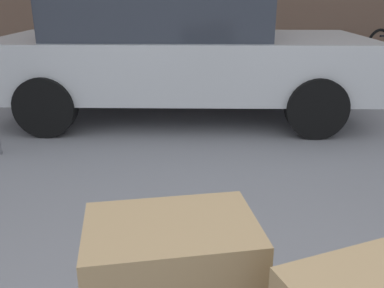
{
  "coord_description": "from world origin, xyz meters",
  "views": [
    {
      "loc": [
        -0.25,
        -0.85,
        1.45
      ],
      "look_at": [
        0.0,
        1.2,
        0.69
      ],
      "focal_mm": 38.56,
      "sensor_mm": 36.0,
      "label": 1
    }
  ],
  "objects_px": {
    "duffel_bag_tan_topmost_pile": "(172,268)",
    "bollard_kerb_mid": "(354,54)",
    "bollard_kerb_near": "(288,55)",
    "parked_car": "(178,53)"
  },
  "relations": [
    {
      "from": "duffel_bag_tan_topmost_pile",
      "to": "bollard_kerb_mid",
      "type": "relative_size",
      "value": 0.8
    },
    {
      "from": "bollard_kerb_near",
      "to": "bollard_kerb_mid",
      "type": "bearing_deg",
      "value": 0.0
    },
    {
      "from": "parked_car",
      "to": "duffel_bag_tan_topmost_pile",
      "type": "bearing_deg",
      "value": -95.33
    },
    {
      "from": "bollard_kerb_near",
      "to": "parked_car",
      "type": "bearing_deg",
      "value": -129.64
    },
    {
      "from": "duffel_bag_tan_topmost_pile",
      "to": "bollard_kerb_mid",
      "type": "height_order",
      "value": "duffel_bag_tan_topmost_pile"
    },
    {
      "from": "duffel_bag_tan_topmost_pile",
      "to": "bollard_kerb_near",
      "type": "xyz_separation_m",
      "value": [
        2.85,
        7.08,
        -0.48
      ]
    },
    {
      "from": "parked_car",
      "to": "bollard_kerb_mid",
      "type": "relative_size",
      "value": 8.13
    },
    {
      "from": "bollard_kerb_mid",
      "to": "bollard_kerb_near",
      "type": "bearing_deg",
      "value": 180.0
    },
    {
      "from": "parked_car",
      "to": "bollard_kerb_mid",
      "type": "xyz_separation_m",
      "value": [
        3.84,
        2.98,
        -0.48
      ]
    },
    {
      "from": "bollard_kerb_near",
      "to": "bollard_kerb_mid",
      "type": "xyz_separation_m",
      "value": [
        1.37,
        0.0,
        0.0
      ]
    }
  ]
}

